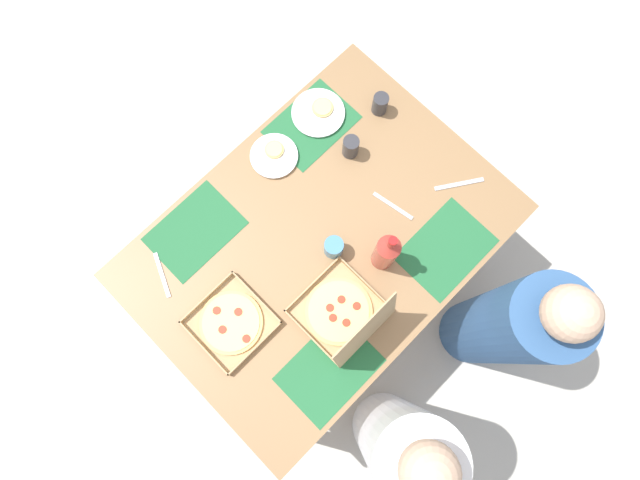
# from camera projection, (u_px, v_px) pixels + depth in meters

# --- Properties ---
(ground_plane) EXTENTS (6.00, 6.00, 0.00)m
(ground_plane) POSITION_uv_depth(u_px,v_px,m) (320.00, 272.00, 2.77)
(ground_plane) COLOR beige
(dining_table) EXTENTS (1.48, 1.07, 0.76)m
(dining_table) POSITION_uv_depth(u_px,v_px,m) (320.00, 246.00, 2.14)
(dining_table) COLOR #3F3328
(dining_table) RESTS_ON ground_plane
(placemat_near_left) EXTENTS (0.36, 0.26, 0.00)m
(placemat_near_left) POSITION_uv_depth(u_px,v_px,m) (312.00, 124.00, 2.16)
(placemat_near_left) COLOR #236638
(placemat_near_left) RESTS_ON dining_table
(placemat_near_right) EXTENTS (0.36, 0.26, 0.00)m
(placemat_near_right) POSITION_uv_depth(u_px,v_px,m) (195.00, 231.00, 2.05)
(placemat_near_right) COLOR #236638
(placemat_near_right) RESTS_ON dining_table
(placemat_far_left) EXTENTS (0.36, 0.26, 0.00)m
(placemat_far_left) POSITION_uv_depth(u_px,v_px,m) (446.00, 249.00, 2.03)
(placemat_far_left) COLOR #236638
(placemat_far_left) RESTS_ON dining_table
(placemat_far_right) EXTENTS (0.36, 0.26, 0.00)m
(placemat_far_right) POSITION_uv_depth(u_px,v_px,m) (329.00, 369.00, 1.92)
(placemat_far_right) COLOR #236638
(placemat_far_right) RESTS_ON dining_table
(pizza_box_edge_far) EXTENTS (0.30, 0.30, 0.33)m
(pizza_box_edge_far) POSITION_uv_depth(u_px,v_px,m) (344.00, 316.00, 1.92)
(pizza_box_edge_far) COLOR tan
(pizza_box_edge_far) RESTS_ON dining_table
(pizza_box_center) EXTENTS (0.28, 0.28, 0.04)m
(pizza_box_center) POSITION_uv_depth(u_px,v_px,m) (231.00, 323.00, 1.95)
(pizza_box_center) COLOR tan
(pizza_box_center) RESTS_ON dining_table
(plate_far_left) EXTENTS (0.23, 0.23, 0.03)m
(plate_far_left) POSITION_uv_depth(u_px,v_px,m) (319.00, 113.00, 2.16)
(plate_far_left) COLOR white
(plate_far_left) RESTS_ON dining_table
(plate_near_right) EXTENTS (0.20, 0.20, 0.03)m
(plate_near_right) POSITION_uv_depth(u_px,v_px,m) (274.00, 155.00, 2.11)
(plate_near_right) COLOR white
(plate_near_right) RESTS_ON dining_table
(soda_bottle) EXTENTS (0.09, 0.09, 0.32)m
(soda_bottle) POSITION_uv_depth(u_px,v_px,m) (386.00, 252.00, 1.89)
(soda_bottle) COLOR #B2382D
(soda_bottle) RESTS_ON dining_table
(cup_dark) EXTENTS (0.08, 0.08, 0.10)m
(cup_dark) POSITION_uv_depth(u_px,v_px,m) (334.00, 247.00, 1.98)
(cup_dark) COLOR teal
(cup_dark) RESTS_ON dining_table
(cup_red) EXTENTS (0.07, 0.07, 0.10)m
(cup_red) POSITION_uv_depth(u_px,v_px,m) (351.00, 147.00, 2.08)
(cup_red) COLOR #333338
(cup_red) RESTS_ON dining_table
(cup_clear_left) EXTENTS (0.07, 0.07, 0.10)m
(cup_clear_left) POSITION_uv_depth(u_px,v_px,m) (380.00, 104.00, 2.12)
(cup_clear_left) COLOR #333338
(cup_clear_left) RESTS_ON dining_table
(knife_by_far_left) EXTENTS (0.19, 0.13, 0.00)m
(knife_by_far_left) POSITION_uv_depth(u_px,v_px,m) (459.00, 184.00, 2.09)
(knife_by_far_left) COLOR #B7B7BC
(knife_by_far_left) RESTS_ON dining_table
(fork_by_far_right) EXTENTS (0.05, 0.19, 0.00)m
(fork_by_far_right) POSITION_uv_depth(u_px,v_px,m) (393.00, 206.00, 2.07)
(fork_by_far_right) COLOR #B7B7BC
(fork_by_far_right) RESTS_ON dining_table
(fork_by_near_left) EXTENTS (0.09, 0.18, 0.00)m
(fork_by_near_left) POSITION_uv_depth(u_px,v_px,m) (162.00, 275.00, 2.00)
(fork_by_near_left) COLOR #B7B7BC
(fork_by_near_left) RESTS_ON dining_table
(diner_left_seat) EXTENTS (0.32, 0.32, 1.22)m
(diner_left_seat) POSITION_uv_depth(u_px,v_px,m) (506.00, 325.00, 2.16)
(diner_left_seat) COLOR #33598C
(diner_left_seat) RESTS_ON ground_plane
(diner_right_seat) EXTENTS (0.32, 0.32, 1.22)m
(diner_right_seat) POSITION_uv_depth(u_px,v_px,m) (400.00, 442.00, 2.06)
(diner_right_seat) COLOR white
(diner_right_seat) RESTS_ON ground_plane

